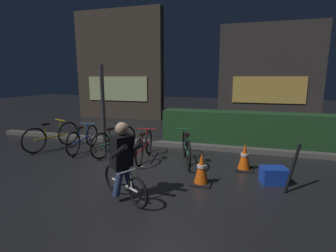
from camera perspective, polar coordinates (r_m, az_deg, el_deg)
ground_plane at (r=5.09m, az=-4.14°, el=-11.12°), size 40.00×40.00×0.00m
sidewalk_curb at (r=7.07m, az=2.10°, el=-4.25°), size 12.00×0.24×0.12m
hedge_row at (r=7.65m, az=17.02°, el=-0.45°), size 4.80×0.70×0.93m
storefront_left at (r=12.26m, az=-10.95°, el=13.20°), size 4.20×0.54×4.91m
storefront_right at (r=11.66m, az=21.85°, el=10.81°), size 4.13×0.54×4.11m
street_post at (r=6.59m, az=-14.43°, el=3.61°), size 0.10×0.10×2.22m
parked_bike_leftmost at (r=7.50m, az=-24.69°, el=-2.12°), size 0.57×1.60×0.76m
parked_bike_left_mid at (r=7.00m, az=-18.64°, el=-2.77°), size 0.46×1.52×0.70m
parked_bike_center_left at (r=6.50m, az=-11.93°, el=-3.35°), size 0.54×1.53×0.73m
parked_bike_center_right at (r=5.95m, az=-5.38°, el=-4.59°), size 0.46×1.52×0.70m
parked_bike_right_mid at (r=5.74m, az=4.14°, el=-4.98°), size 0.57×1.55×0.75m
traffic_cone_near at (r=4.65m, az=7.58°, el=-9.59°), size 0.36×0.36×0.59m
traffic_cone_far at (r=5.52m, az=16.89°, el=-6.72°), size 0.36×0.36×0.58m
blue_crate at (r=5.07m, az=22.73°, el=-10.25°), size 0.51×0.43×0.30m
cyclist at (r=4.03m, az=-9.86°, el=-7.74°), size 1.04×0.70×1.25m
closed_umbrella at (r=4.79m, az=26.31°, el=-8.53°), size 0.27×0.30×0.81m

